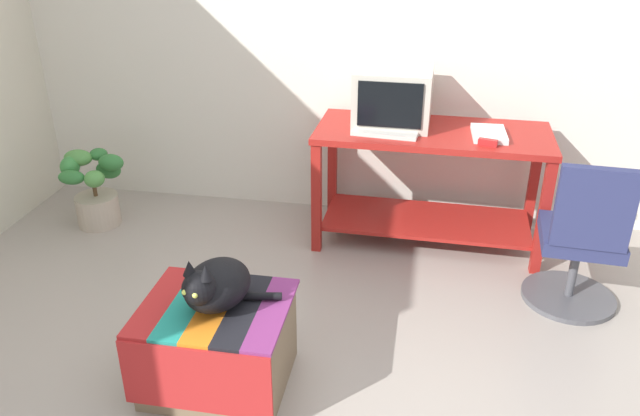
{
  "coord_description": "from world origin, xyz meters",
  "views": [
    {
      "loc": [
        0.48,
        -2.17,
        2.06
      ],
      "look_at": [
        -0.06,
        0.85,
        0.55
      ],
      "focal_mm": 35.07,
      "sensor_mm": 36.0,
      "label": 1
    }
  ],
  "objects": [
    {
      "name": "stapler",
      "position": [
        0.84,
        1.38,
        0.8
      ],
      "size": [
        0.12,
        0.06,
        0.04
      ],
      "primitive_type": "cube",
      "rotation": [
        0.0,
        0.0,
        1.31
      ],
      "color": "#A31E1E",
      "rests_on": "desk"
    },
    {
      "name": "back_wall",
      "position": [
        0.0,
        2.05,
        1.3
      ],
      "size": [
        8.0,
        0.1,
        2.6
      ],
      "primitive_type": "cube",
      "color": "silver",
      "rests_on": "ground_plane"
    },
    {
      "name": "cat",
      "position": [
        -0.38,
        0.02,
        0.55
      ],
      "size": [
        0.45,
        0.41,
        0.29
      ],
      "rotation": [
        0.0,
        0.0,
        -0.27
      ],
      "color": "black",
      "rests_on": "ottoman_with_blanket"
    },
    {
      "name": "ground_plane",
      "position": [
        0.0,
        0.0,
        0.0
      ],
      "size": [
        14.0,
        14.0,
        0.0
      ],
      "primitive_type": "plane",
      "color": "#9E9389"
    },
    {
      "name": "potted_plant",
      "position": [
        -1.75,
        1.43,
        0.26
      ],
      "size": [
        0.44,
        0.37,
        0.53
      ],
      "color": "#B7A893",
      "rests_on": "ground_plane"
    },
    {
      "name": "office_chair",
      "position": [
        1.36,
        0.98,
        0.39
      ],
      "size": [
        0.52,
        0.52,
        0.89
      ],
      "rotation": [
        0.0,
        0.0,
        3.07
      ],
      "color": "#4C4C51",
      "rests_on": "ground_plane"
    },
    {
      "name": "tv_monitor",
      "position": [
        0.26,
        1.68,
        0.95
      ],
      "size": [
        0.48,
        0.44,
        0.35
      ],
      "rotation": [
        0.0,
        0.0,
        -0.03
      ],
      "color": "#BCB7A8",
      "rests_on": "desk"
    },
    {
      "name": "book",
      "position": [
        0.86,
        1.54,
        0.79
      ],
      "size": [
        0.21,
        0.3,
        0.03
      ],
      "primitive_type": "cube",
      "rotation": [
        0.0,
        0.0,
        0.03
      ],
      "color": "white",
      "rests_on": "desk"
    },
    {
      "name": "keyboard",
      "position": [
        0.24,
        1.46,
        0.79
      ],
      "size": [
        0.41,
        0.19,
        0.02
      ],
      "primitive_type": "cube",
      "rotation": [
        0.0,
        0.0,
        -0.11
      ],
      "color": "beige",
      "rests_on": "desk"
    },
    {
      "name": "ottoman_with_blanket",
      "position": [
        -0.39,
        0.02,
        0.22
      ],
      "size": [
        0.66,
        0.58,
        0.43
      ],
      "color": "#7A664C",
      "rests_on": "ground_plane"
    },
    {
      "name": "desk",
      "position": [
        0.53,
        1.6,
        0.53
      ],
      "size": [
        1.47,
        0.67,
        0.78
      ],
      "rotation": [
        0.0,
        0.0,
        -0.03
      ],
      "color": "maroon",
      "rests_on": "ground_plane"
    }
  ]
}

